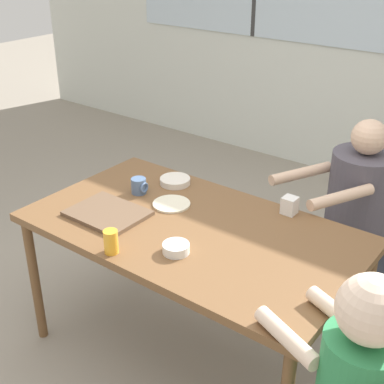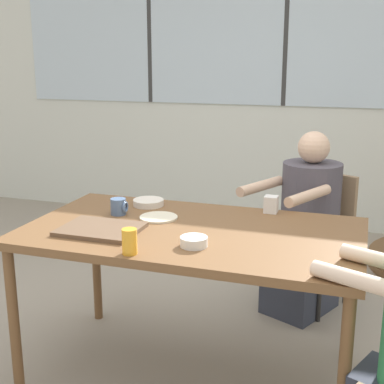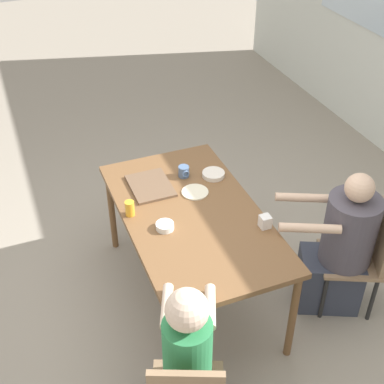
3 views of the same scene
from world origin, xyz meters
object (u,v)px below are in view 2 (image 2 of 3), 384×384
object	(u,v)px
person_man_blue_shirt	(306,234)
bowl_white_shallow	(148,202)
bowl_cereal	(194,242)
juice_glass	(130,241)
coffee_mug	(119,207)
chair_for_man_blue_shirt	(320,227)
milk_carton_small	(271,204)

from	to	relation	value
person_man_blue_shirt	bowl_white_shallow	bearing A→B (deg)	63.38
bowl_white_shallow	bowl_cereal	distance (m)	0.69
juice_glass	coffee_mug	bearing A→B (deg)	120.35
chair_for_man_blue_shirt	juice_glass	world-z (taller)	juice_glass
coffee_mug	bowl_white_shallow	size ratio (longest dim) A/B	0.51
bowl_white_shallow	bowl_cereal	size ratio (longest dim) A/B	1.40
person_man_blue_shirt	coffee_mug	xyz separation A→B (m)	(-0.87, -0.83, 0.32)
bowl_cereal	chair_for_man_blue_shirt	bearing A→B (deg)	72.05
bowl_white_shallow	milk_carton_small	bearing A→B (deg)	6.90
milk_carton_small	bowl_white_shallow	xyz separation A→B (m)	(-0.66, -0.08, -0.03)
milk_carton_small	bowl_white_shallow	world-z (taller)	milk_carton_small
bowl_cereal	person_man_blue_shirt	bearing A→B (deg)	73.03
chair_for_man_blue_shirt	milk_carton_small	distance (m)	0.80
chair_for_man_blue_shirt	coffee_mug	world-z (taller)	coffee_mug
juice_glass	milk_carton_small	distance (m)	0.90
bowl_white_shallow	bowl_cereal	world-z (taller)	bowl_cereal
juice_glass	bowl_cereal	size ratio (longest dim) A/B	0.91
bowl_white_shallow	bowl_cereal	xyz separation A→B (m)	(0.44, -0.53, 0.00)
person_man_blue_shirt	bowl_cereal	xyz separation A→B (m)	(-0.35, -1.16, 0.30)
milk_carton_small	bowl_white_shallow	distance (m)	0.66
coffee_mug	juice_glass	bearing A→B (deg)	-59.65
chair_for_man_blue_shirt	milk_carton_small	size ratio (longest dim) A/B	9.72
coffee_mug	bowl_cereal	size ratio (longest dim) A/B	0.72
chair_for_man_blue_shirt	person_man_blue_shirt	xyz separation A→B (m)	(-0.07, -0.15, 0.00)
chair_for_man_blue_shirt	coffee_mug	distance (m)	1.40
juice_glass	bowl_cereal	world-z (taller)	juice_glass
milk_carton_small	chair_for_man_blue_shirt	bearing A→B (deg)	73.84
person_man_blue_shirt	juice_glass	world-z (taller)	person_man_blue_shirt
milk_carton_small	bowl_cereal	world-z (taller)	milk_carton_small
coffee_mug	juice_glass	distance (m)	0.58
milk_carton_small	coffee_mug	bearing A→B (deg)	-158.92
person_man_blue_shirt	juice_glass	size ratio (longest dim) A/B	10.53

